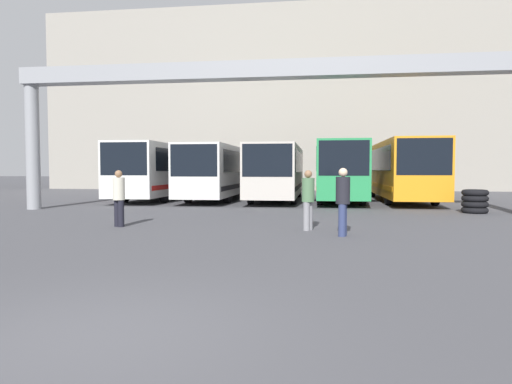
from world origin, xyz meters
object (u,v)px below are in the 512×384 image
bus_slot_4 (400,168)px  pedestrian_near_right (119,197)px  bus_slot_1 (221,169)px  tire_stack (475,201)px  bus_slot_3 (339,168)px  bus_slot_0 (165,168)px  pedestrian_mid_left (343,200)px  pedestrian_far_center (308,198)px  bus_slot_2 (277,170)px

bus_slot_4 → pedestrian_near_right: bus_slot_4 is taller
bus_slot_1 → tire_stack: bearing=-30.9°
bus_slot_3 → pedestrian_near_right: bus_slot_3 is taller
bus_slot_0 → pedestrian_mid_left: bearing=-55.2°
bus_slot_1 → bus_slot_3: (6.93, -1.06, 0.06)m
bus_slot_0 → pedestrian_far_center: size_ratio=6.67×
bus_slot_4 → pedestrian_far_center: bearing=-110.1°
bus_slot_2 → bus_slot_4: 6.98m
bus_slot_3 → bus_slot_4: size_ratio=0.84×
bus_slot_4 → pedestrian_near_right: bearing=-128.8°
bus_slot_0 → pedestrian_near_right: size_ratio=6.69×
bus_slot_2 → pedestrian_near_right: size_ratio=5.93×
pedestrian_mid_left → tire_stack: 9.24m
bus_slot_4 → pedestrian_mid_left: bearing=-105.3°
tire_stack → bus_slot_4: bearing=103.8°
bus_slot_1 → bus_slot_4: size_ratio=1.02×
bus_slot_2 → bus_slot_0: bearing=174.4°
bus_slot_3 → bus_slot_1: bearing=171.3°
bus_slot_1 → pedestrian_near_right: (-0.34, -13.46, -0.84)m
bus_slot_3 → tire_stack: (5.23, -6.21, -1.35)m
bus_slot_0 → bus_slot_1: (3.47, 0.21, -0.07)m
bus_slot_4 → bus_slot_0: bearing=-179.6°
bus_slot_3 → tire_stack: size_ratio=9.72×
bus_slot_2 → pedestrian_near_right: (-3.81, -12.58, -0.83)m
pedestrian_near_right → pedestrian_far_center: (5.86, -0.02, 0.00)m
bus_slot_0 → tire_stack: bus_slot_0 is taller
bus_slot_2 → pedestrian_near_right: bus_slot_2 is taller
bus_slot_2 → tire_stack: size_ratio=10.05×
bus_slot_1 → bus_slot_0: bearing=-176.6°
bus_slot_3 → bus_slot_4: bus_slot_4 is taller
bus_slot_2 → bus_slot_4: bus_slot_4 is taller
bus_slot_3 → bus_slot_4: 3.59m
pedestrian_mid_left → tire_stack: bearing=154.8°
bus_slot_3 → pedestrian_near_right: (-7.28, -12.41, -0.90)m
pedestrian_mid_left → bus_slot_3: bearing=-169.1°
bus_slot_2 → pedestrian_far_center: bearing=-80.7°
bus_slot_1 → pedestrian_far_center: bus_slot_1 is taller
bus_slot_2 → pedestrian_far_center: bus_slot_2 is taller
bus_slot_4 → pedestrian_mid_left: bus_slot_4 is taller
bus_slot_4 → tire_stack: (1.76, -7.16, -1.40)m
bus_slot_1 → bus_slot_2: bus_slot_1 is taller
bus_slot_4 → tire_stack: size_ratio=11.53×
pedestrian_mid_left → pedestrian_near_right: bearing=-86.0°
pedestrian_near_right → bus_slot_4: bearing=-104.9°
tire_stack → pedestrian_mid_left: bearing=-128.1°
bus_slot_1 → pedestrian_near_right: bearing=-91.5°
bus_slot_1 → pedestrian_near_right: 13.49m
pedestrian_near_right → bus_slot_0: bearing=-52.8°
bus_slot_0 → bus_slot_4: size_ratio=0.98×
pedestrian_near_right → pedestrian_far_center: bearing=-156.3°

